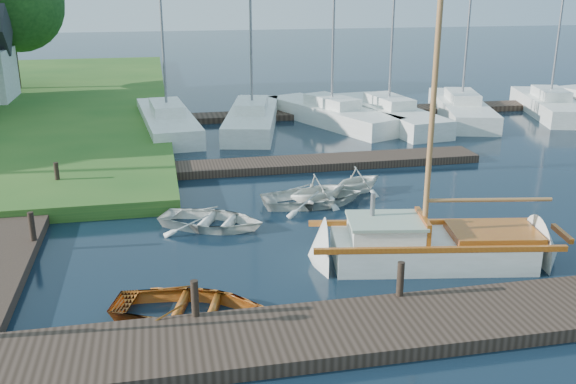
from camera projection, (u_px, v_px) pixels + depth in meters
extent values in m
plane|color=black|center=(288.00, 231.00, 18.70)|extent=(160.00, 160.00, 0.00)
cube|color=#2E221A|center=(347.00, 331.00, 13.07)|extent=(18.00, 2.20, 0.30)
cube|color=#2E221A|center=(10.00, 222.00, 18.97)|extent=(2.20, 18.00, 0.30)
cube|color=#2E221A|center=(304.00, 163.00, 25.08)|extent=(14.00, 1.60, 0.30)
cube|color=#2E221A|center=(406.00, 110.00, 35.45)|extent=(30.00, 1.60, 0.30)
cylinder|color=black|center=(195.00, 298.00, 13.25)|extent=(0.16, 0.16, 0.80)
cylinder|color=black|center=(400.00, 279.00, 14.11)|extent=(0.16, 0.16, 0.80)
cylinder|color=black|center=(32.00, 226.00, 17.13)|extent=(0.16, 0.16, 0.80)
cylinder|color=black|center=(57.00, 174.00, 21.78)|extent=(0.16, 0.16, 0.80)
cube|color=silver|center=(430.00, 253.00, 16.59)|extent=(5.27, 2.82, 0.90)
cone|color=silver|center=(546.00, 252.00, 16.69)|extent=(1.61, 2.15, 1.96)
cone|color=silver|center=(317.00, 255.00, 16.50)|extent=(1.32, 2.10, 1.96)
cube|color=maroon|center=(423.00, 222.00, 17.32)|extent=(6.13, 1.17, 0.14)
cube|color=maroon|center=(441.00, 250.00, 15.54)|extent=(6.13, 1.17, 0.14)
cube|color=maroon|center=(562.00, 234.00, 16.54)|extent=(0.31, 1.10, 0.14)
cube|color=silver|center=(385.00, 230.00, 16.35)|extent=(2.01, 1.69, 0.44)
cube|color=#A0B79C|center=(386.00, 221.00, 16.27)|extent=(2.13, 1.80, 0.08)
cube|color=maroon|center=(422.00, 227.00, 16.35)|extent=(0.36, 1.40, 0.60)
cylinder|color=slate|center=(373.00, 205.00, 16.44)|extent=(0.12, 0.12, 0.60)
cube|color=maroon|center=(493.00, 233.00, 16.47)|extent=(2.42, 1.85, 0.20)
cylinder|color=olive|center=(435.00, 73.00, 15.13)|extent=(0.14, 0.14, 8.40)
cylinder|color=olive|center=(489.00, 200.00, 16.18)|extent=(3.17, 0.64, 0.10)
imported|color=maroon|center=(188.00, 302.00, 13.84)|extent=(3.82, 3.17, 0.68)
imported|color=silver|center=(212.00, 217.00, 18.87)|extent=(3.78, 3.38, 0.65)
imported|color=silver|center=(318.00, 187.00, 20.82)|extent=(2.64, 2.48, 1.12)
imported|color=silver|center=(313.00, 194.00, 20.81)|extent=(3.44, 2.52, 0.69)
imported|color=silver|center=(358.00, 178.00, 21.95)|extent=(2.53, 2.41, 1.04)
cube|color=silver|center=(167.00, 122.00, 31.00)|extent=(3.01, 8.95, 0.90)
cube|color=silver|center=(167.00, 108.00, 30.78)|extent=(1.68, 3.19, 0.50)
cylinder|color=slate|center=(161.00, 7.00, 29.32)|extent=(0.12, 0.12, 9.83)
cube|color=silver|center=(252.00, 119.00, 31.59)|extent=(4.05, 8.78, 0.90)
cube|color=silver|center=(252.00, 105.00, 31.37)|extent=(2.03, 3.21, 0.50)
cylinder|color=slate|center=(250.00, 13.00, 30.00)|extent=(0.12, 0.12, 9.23)
cube|color=silver|center=(332.00, 115.00, 32.58)|extent=(5.38, 8.79, 0.90)
cube|color=silver|center=(332.00, 101.00, 32.36)|extent=(2.46, 3.32, 0.50)
cube|color=silver|center=(388.00, 115.00, 32.67)|extent=(3.41, 9.05, 0.90)
cube|color=silver|center=(389.00, 101.00, 32.45)|extent=(1.82, 3.25, 0.50)
cube|color=silver|center=(461.00, 109.00, 34.00)|extent=(4.46, 9.00, 0.90)
cube|color=silver|center=(462.00, 96.00, 33.78)|extent=(2.17, 3.32, 0.50)
cylinder|color=slate|center=(470.00, 8.00, 32.38)|extent=(0.12, 0.12, 9.43)
cube|color=silver|center=(549.00, 106.00, 34.90)|extent=(4.29, 8.24, 0.90)
cube|color=silver|center=(551.00, 93.00, 34.68)|extent=(2.11, 3.06, 0.50)
cylinder|color=slate|center=(563.00, 1.00, 33.18)|extent=(0.12, 0.12, 10.07)
cylinder|color=#332114|center=(15.00, 59.00, 39.84)|extent=(0.36, 0.36, 3.67)
sphere|color=#173D13|center=(15.00, 4.00, 38.64)|extent=(5.71, 5.71, 5.71)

